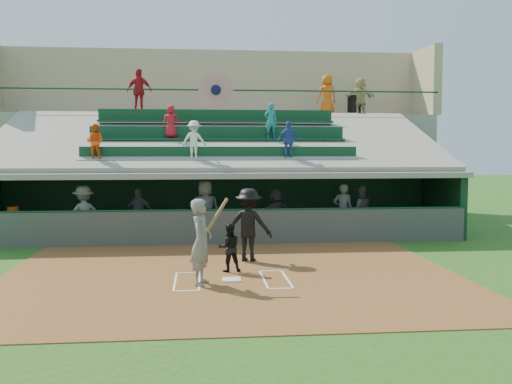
{
  "coord_description": "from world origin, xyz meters",
  "views": [
    {
      "loc": [
        -0.72,
        -13.02,
        3.07
      ],
      "look_at": [
        0.92,
        3.5,
        1.8
      ],
      "focal_mm": 40.0,
      "sensor_mm": 36.0,
      "label": 1
    }
  ],
  "objects": [
    {
      "name": "batters_box_chalk",
      "position": [
        0.0,
        0.0,
        0.02
      ],
      "size": [
        2.65,
        1.85,
        0.01
      ],
      "color": "white",
      "rests_on": "dirt_slab"
    },
    {
      "name": "dugout_player_b",
      "position": [
        -2.78,
        6.53,
        0.89
      ],
      "size": [
        1.05,
        0.6,
        1.69
      ],
      "primitive_type": "imported",
      "rotation": [
        0.0,
        0.0,
        2.94
      ],
      "color": "#525450",
      "rests_on": "dugout_floor"
    },
    {
      "name": "home_plate",
      "position": [
        0.0,
        0.0,
        0.04
      ],
      "size": [
        0.43,
        0.43,
        0.03
      ],
      "primitive_type": "cube",
      "color": "white",
      "rests_on": "dirt_slab"
    },
    {
      "name": "home_umpire",
      "position": [
        0.59,
        2.27,
        1.01
      ],
      "size": [
        1.44,
        1.08,
        1.97
      ],
      "primitive_type": "imported",
      "rotation": [
        0.0,
        0.0,
        2.83
      ],
      "color": "black",
      "rests_on": "dirt_slab"
    },
    {
      "name": "grandstand",
      "position": [
        -0.0,
        10.51,
        2.26
      ],
      "size": [
        20.4,
        10.4,
        7.8
      ],
      "color": "#464B46",
      "rests_on": "ground"
    },
    {
      "name": "concourse_staff_b",
      "position": [
        5.17,
        13.11,
        5.54
      ],
      "size": [
        1.01,
        0.75,
        1.87
      ],
      "primitive_type": "imported",
      "rotation": [
        0.0,
        0.0,
        3.33
      ],
      "color": "#D6550C",
      "rests_on": "concourse_slab"
    },
    {
      "name": "dugout_player_c",
      "position": [
        -0.54,
        6.1,
        1.03
      ],
      "size": [
        1.03,
        0.74,
        1.97
      ],
      "primitive_type": "imported",
      "rotation": [
        0.0,
        0.0,
        3.27
      ],
      "color": "#5B5E59",
      "rests_on": "dugout_floor"
    },
    {
      "name": "ground",
      "position": [
        0.0,
        0.0,
        0.0
      ],
      "size": [
        100.0,
        100.0,
        0.0
      ],
      "primitive_type": "plane",
      "color": "#255417",
      "rests_on": "ground"
    },
    {
      "name": "trash_bin",
      "position": [
        6.53,
        13.38,
        5.08
      ],
      "size": [
        0.64,
        0.64,
        0.95
      ],
      "primitive_type": "cylinder",
      "color": "black",
      "rests_on": "concourse_slab"
    },
    {
      "name": "dugout_player_d",
      "position": [
        1.93,
        6.79,
        0.85
      ],
      "size": [
        1.52,
        1.26,
        1.63
      ],
      "primitive_type": "imported",
      "rotation": [
        0.0,
        0.0,
        3.75
      ],
      "color": "#51544F",
      "rests_on": "dugout_floor"
    },
    {
      "name": "dugout_player_e",
      "position": [
        4.19,
        6.12,
        0.95
      ],
      "size": [
        0.74,
        0.57,
        1.82
      ],
      "primitive_type": "imported",
      "rotation": [
        0.0,
        0.0,
        2.92
      ],
      "color": "#5B5E59",
      "rests_on": "dugout_floor"
    },
    {
      "name": "concourse_staff_c",
      "position": [
        6.74,
        13.1,
        5.47
      ],
      "size": [
        1.7,
        0.86,
        1.75
      ],
      "primitive_type": "imported",
      "rotation": [
        0.0,
        0.0,
        3.36
      ],
      "color": "tan",
      "rests_on": "concourse_slab"
    },
    {
      "name": "dugout_bench",
      "position": [
        -0.25,
        8.06,
        0.25
      ],
      "size": [
        13.35,
        4.23,
        0.41
      ],
      "primitive_type": "cube",
      "rotation": [
        0.0,
        0.0,
        0.28
      ],
      "color": "olive",
      "rests_on": "dugout_floor"
    },
    {
      "name": "white_table",
      "position": [
        -6.81,
        6.1,
        0.42
      ],
      "size": [
        0.96,
        0.78,
        0.76
      ],
      "primitive_type": "cube",
      "rotation": [
        0.0,
        0.0,
        -0.16
      ],
      "color": "white",
      "rests_on": "dugout_floor"
    },
    {
      "name": "dirt_slab",
      "position": [
        0.0,
        0.5,
        0.01
      ],
      "size": [
        11.0,
        9.0,
        0.02
      ],
      "primitive_type": "cube",
      "color": "brown",
      "rests_on": "ground"
    },
    {
      "name": "dugout_floor",
      "position": [
        0.0,
        6.75,
        0.02
      ],
      "size": [
        16.0,
        3.5,
        0.04
      ],
      "primitive_type": "cube",
      "color": "gray",
      "rests_on": "ground"
    },
    {
      "name": "concourse_staff_a",
      "position": [
        -3.28,
        12.1,
        5.54
      ],
      "size": [
        1.19,
        0.73,
        1.89
      ],
      "primitive_type": "imported",
      "rotation": [
        0.0,
        0.0,
        2.88
      ],
      "color": "#AF141C",
      "rests_on": "concourse_slab"
    },
    {
      "name": "batter_at_plate",
      "position": [
        -0.69,
        -0.35,
        0.99
      ],
      "size": [
        0.94,
        0.82,
        1.95
      ],
      "color": "#60645E",
      "rests_on": "dirt_slab"
    },
    {
      "name": "dugout_player_f",
      "position": [
        4.87,
        6.39,
        0.91
      ],
      "size": [
        0.87,
        0.7,
        1.74
      ],
      "primitive_type": "imported",
      "rotation": [
        0.0,
        0.0,
        3.19
      ],
      "color": "#545652",
      "rests_on": "dugout_floor"
    },
    {
      "name": "catcher",
      "position": [
        -0.01,
        0.94,
        0.62
      ],
      "size": [
        0.64,
        0.52,
        1.2
      ],
      "primitive_type": "imported",
      "rotation": [
        0.0,
        0.0,
        3.27
      ],
      "color": "black",
      "rests_on": "dirt_slab"
    },
    {
      "name": "concourse_slab",
      "position": [
        0.0,
        13.5,
        2.3
      ],
      "size": [
        20.0,
        3.0,
        4.6
      ],
      "primitive_type": "cube",
      "color": "gray",
      "rests_on": "ground"
    },
    {
      "name": "dugout_player_a",
      "position": [
        -4.43,
        5.57,
        0.96
      ],
      "size": [
        1.37,
        1.11,
        1.84
      ],
      "primitive_type": "imported",
      "rotation": [
        0.0,
        0.0,
        3.57
      ],
      "color": "#5F615C",
      "rests_on": "dugout_floor"
    },
    {
      "name": "water_cooler",
      "position": [
        -6.8,
        6.15,
        0.99
      ],
      "size": [
        0.38,
        0.38,
        0.38
      ],
      "primitive_type": "cylinder",
      "color": "#E94E0D",
      "rests_on": "white_table"
    }
  ]
}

